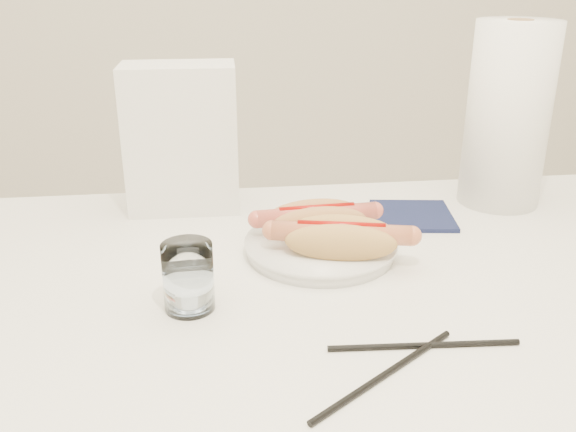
{
  "coord_description": "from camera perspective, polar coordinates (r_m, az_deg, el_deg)",
  "views": [
    {
      "loc": [
        -0.12,
        -0.71,
        1.15
      ],
      "look_at": [
        -0.02,
        0.09,
        0.82
      ],
      "focal_mm": 39.27,
      "sensor_mm": 36.0,
      "label": 1
    }
  ],
  "objects": [
    {
      "name": "chopstick_near",
      "position": [
        0.68,
        8.83,
        -13.94
      ],
      "size": [
        0.18,
        0.14,
        0.01
      ],
      "primitive_type": "cylinder",
      "rotation": [
        0.0,
        1.57,
        0.63
      ],
      "color": "black",
      "rests_on": "table"
    },
    {
      "name": "table",
      "position": [
        0.86,
        2.33,
        -10.18
      ],
      "size": [
        1.2,
        0.8,
        0.75
      ],
      "color": "white",
      "rests_on": "ground"
    },
    {
      "name": "hotdog_left",
      "position": [
        0.93,
        2.61,
        -0.32
      ],
      "size": [
        0.18,
        0.08,
        0.05
      ],
      "rotation": [
        0.0,
        0.0,
        0.07
      ],
      "color": "#C1844D",
      "rests_on": "plate"
    },
    {
      "name": "water_glass",
      "position": [
        0.77,
        -9.02,
        -5.46
      ],
      "size": [
        0.06,
        0.06,
        0.09
      ],
      "primitive_type": "cylinder",
      "color": "white",
      "rests_on": "table"
    },
    {
      "name": "chopstick_far",
      "position": [
        0.73,
        12.21,
        -11.36
      ],
      "size": [
        0.21,
        0.02,
        0.01
      ],
      "primitive_type": "cylinder",
      "rotation": [
        0.0,
        1.57,
        -0.06
      ],
      "color": "black",
      "rests_on": "table"
    },
    {
      "name": "navy_napkin",
      "position": [
        1.06,
        11.19,
        0.04
      ],
      "size": [
        0.15,
        0.15,
        0.01
      ],
      "primitive_type": "cube",
      "rotation": [
        0.0,
        0.0,
        -0.14
      ],
      "color": "#13193C",
      "rests_on": "table"
    },
    {
      "name": "hotdog_right",
      "position": [
        0.87,
        4.81,
        -2.04
      ],
      "size": [
        0.19,
        0.11,
        0.05
      ],
      "rotation": [
        0.0,
        0.0,
        -0.22
      ],
      "color": "tan",
      "rests_on": "plate"
    },
    {
      "name": "napkin_box",
      "position": [
        1.07,
        -9.62,
        6.94
      ],
      "size": [
        0.18,
        0.1,
        0.24
      ],
      "primitive_type": "cube",
      "rotation": [
        0.0,
        0.0,
        -0.02
      ],
      "color": "white",
      "rests_on": "table"
    },
    {
      "name": "paper_towel_roll",
      "position": [
        1.13,
        19.28,
        8.59
      ],
      "size": [
        0.16,
        0.16,
        0.31
      ],
      "primitive_type": "cylinder",
      "rotation": [
        0.0,
        0.0,
        0.19
      ],
      "color": "white",
      "rests_on": "table"
    },
    {
      "name": "plate",
      "position": [
        0.92,
        2.95,
        -2.92
      ],
      "size": [
        0.25,
        0.25,
        0.02
      ],
      "primitive_type": "cylinder",
      "rotation": [
        0.0,
        0.0,
        -0.22
      ],
      "color": "white",
      "rests_on": "table"
    }
  ]
}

